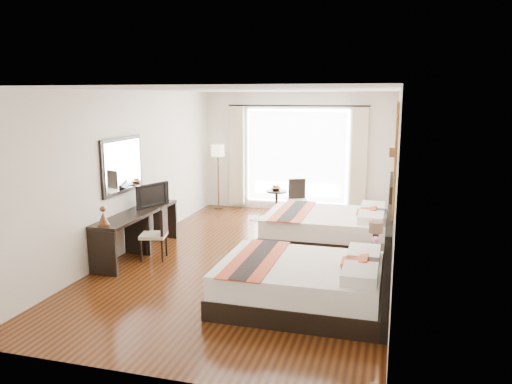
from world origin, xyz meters
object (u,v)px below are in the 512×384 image
(television, at_px, (150,195))
(window_chair, at_px, (298,207))
(fruit_bowl, at_px, (276,189))
(nightstand, at_px, (373,263))
(floor_lamp, at_px, (218,155))
(vase, at_px, (375,246))
(console_desk, at_px, (137,233))
(desk_chair, at_px, (155,243))
(table_lamp, at_px, (376,229))
(bed_far, at_px, (332,227))
(bed_near, at_px, (308,282))
(side_table, at_px, (277,202))

(television, bearing_deg, window_chair, -16.71)
(television, distance_m, fruit_bowl, 3.52)
(nightstand, xyz_separation_m, floor_lamp, (-3.85, 3.86, 1.07))
(nightstand, relative_size, vase, 3.95)
(vase, bearing_deg, window_chair, 117.20)
(console_desk, xyz_separation_m, desk_chair, (0.41, -0.15, -0.11))
(floor_lamp, bearing_deg, television, -91.76)
(table_lamp, relative_size, floor_lamp, 0.22)
(nightstand, xyz_separation_m, console_desk, (-3.97, 0.09, 0.14))
(floor_lamp, relative_size, window_chair, 1.75)
(floor_lamp, xyz_separation_m, window_chair, (2.08, -0.55, -1.04))
(fruit_bowl, bearing_deg, desk_chair, -107.62)
(bed_far, height_order, nightstand, bed_far)
(bed_near, xyz_separation_m, vase, (0.80, 1.04, 0.24))
(console_desk, xyz_separation_m, fruit_bowl, (1.60, 3.60, 0.21))
(nightstand, distance_m, console_desk, 3.97)
(window_chair, bearing_deg, television, -62.24)
(fruit_bowl, bearing_deg, bed_far, -53.85)
(bed_near, bearing_deg, console_desk, 157.42)
(window_chair, bearing_deg, nightstand, 4.30)
(bed_far, distance_m, console_desk, 3.48)
(desk_chair, xyz_separation_m, fruit_bowl, (1.19, 3.75, 0.31))
(bed_near, xyz_separation_m, bed_far, (-0.04, 2.79, 0.01))
(table_lamp, relative_size, vase, 2.73)
(television, xyz_separation_m, desk_chair, (0.39, -0.63, -0.69))
(desk_chair, bearing_deg, nightstand, 167.05)
(vase, bearing_deg, desk_chair, 177.86)
(bed_near, bearing_deg, side_table, 107.84)
(nightstand, distance_m, floor_lamp, 5.55)
(floor_lamp, bearing_deg, fruit_bowl, -6.85)
(desk_chair, distance_m, floor_lamp, 4.07)
(floor_lamp, bearing_deg, nightstand, -45.09)
(television, xyz_separation_m, fruit_bowl, (1.58, 3.12, -0.38))
(table_lamp, distance_m, fruit_bowl, 4.29)
(bed_near, bearing_deg, desk_chair, 157.12)
(desk_chair, height_order, window_chair, desk_chair)
(fruit_bowl, relative_size, window_chair, 0.27)
(desk_chair, xyz_separation_m, window_chair, (1.79, 3.38, -0.00))
(table_lamp, bearing_deg, nightstand, -100.19)
(bed_far, bearing_deg, side_table, 126.12)
(console_desk, distance_m, side_table, 3.92)
(bed_near, xyz_separation_m, television, (-3.18, 1.80, 0.65))
(table_lamp, bearing_deg, television, 173.79)
(side_table, bearing_deg, bed_near, -72.16)
(vase, height_order, console_desk, console_desk)
(bed_near, bearing_deg, vase, 52.35)
(table_lamp, bearing_deg, console_desk, -179.40)
(console_desk, bearing_deg, television, 87.58)
(television, bearing_deg, bed_far, -50.93)
(vase, bearing_deg, nightstand, 99.79)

